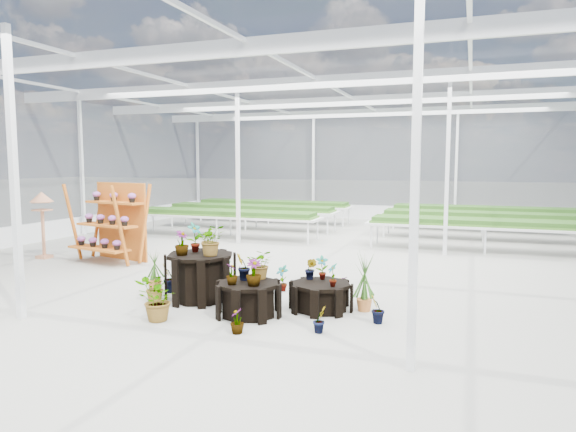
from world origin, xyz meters
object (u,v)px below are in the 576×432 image
(plinth_mid, at_px, (248,299))
(shelf_rack, at_px, (108,223))
(plinth_tall, at_px, (201,277))
(plinth_low, at_px, (321,296))
(bird_table, at_px, (43,225))

(plinth_mid, relative_size, shelf_rack, 0.53)
(plinth_mid, bearing_deg, shelf_rack, 149.89)
(plinth_tall, bearing_deg, plinth_low, 2.60)
(shelf_rack, bearing_deg, plinth_low, -8.39)
(plinth_tall, xyz_separation_m, plinth_mid, (1.20, -0.60, -0.14))
(plinth_low, xyz_separation_m, bird_table, (-7.95, 2.06, 0.62))
(plinth_tall, relative_size, plinth_mid, 1.18)
(shelf_rack, bearing_deg, plinth_tall, -19.30)
(plinth_low, bearing_deg, shelf_rack, 159.75)
(plinth_tall, distance_m, bird_table, 6.16)
(plinth_low, distance_m, shelf_rack, 6.51)
(plinth_tall, relative_size, bird_table, 0.71)
(plinth_tall, height_order, shelf_rack, shelf_rack)
(plinth_mid, distance_m, bird_table, 7.50)
(plinth_tall, bearing_deg, plinth_mid, -26.57)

